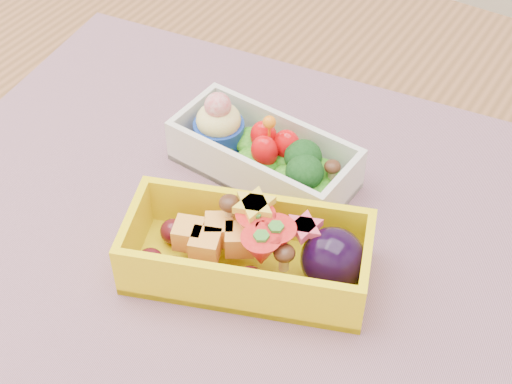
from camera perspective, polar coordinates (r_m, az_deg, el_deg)
The scene contains 4 objects.
table at distance 0.74m, azimuth -0.12°, elevation -5.73°, with size 1.20×0.80×0.75m.
placemat at distance 0.64m, azimuth -0.80°, elevation -2.42°, with size 0.59×0.45×0.00m, color gray.
bento_white at distance 0.67m, azimuth 0.54°, elevation 2.88°, with size 0.17×0.08×0.07m.
bento_yellow at distance 0.59m, azimuth -0.27°, elevation -4.47°, with size 0.21×0.14×0.06m.
Camera 1 is at (0.25, -0.39, 1.23)m, focal length 53.38 mm.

